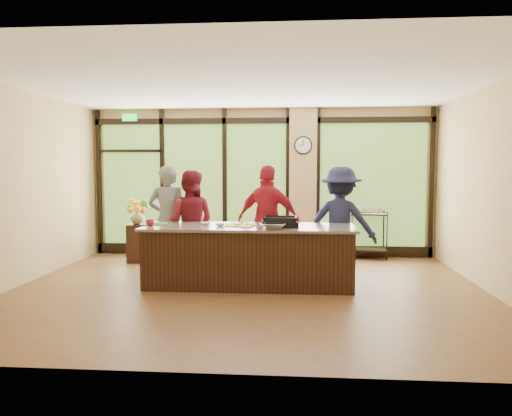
% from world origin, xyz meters
% --- Properties ---
extents(floor, '(7.00, 7.00, 0.00)m').
position_xyz_m(floor, '(0.00, 0.00, 0.00)').
color(floor, brown).
rests_on(floor, ground).
extents(ceiling, '(7.00, 7.00, 0.00)m').
position_xyz_m(ceiling, '(0.00, 0.00, 3.00)').
color(ceiling, white).
rests_on(ceiling, back_wall).
extents(back_wall, '(7.00, 0.00, 7.00)m').
position_xyz_m(back_wall, '(0.00, 3.00, 1.50)').
color(back_wall, tan).
rests_on(back_wall, floor).
extents(left_wall, '(0.00, 6.00, 6.00)m').
position_xyz_m(left_wall, '(-3.50, 0.00, 1.50)').
color(left_wall, tan).
rests_on(left_wall, floor).
extents(right_wall, '(0.00, 6.00, 6.00)m').
position_xyz_m(right_wall, '(3.50, 0.00, 1.50)').
color(right_wall, tan).
rests_on(right_wall, floor).
extents(window_wall, '(6.90, 0.12, 3.00)m').
position_xyz_m(window_wall, '(0.16, 2.95, 1.39)').
color(window_wall, tan).
rests_on(window_wall, floor).
extents(island_base, '(3.10, 1.00, 0.88)m').
position_xyz_m(island_base, '(0.00, 0.30, 0.44)').
color(island_base, black).
rests_on(island_base, floor).
extents(countertop, '(3.20, 1.10, 0.04)m').
position_xyz_m(countertop, '(0.00, 0.30, 0.90)').
color(countertop, gray).
rests_on(countertop, island_base).
extents(wall_clock, '(0.36, 0.04, 0.36)m').
position_xyz_m(wall_clock, '(0.85, 2.87, 2.25)').
color(wall_clock, black).
rests_on(wall_clock, window_wall).
extents(cook_left, '(0.70, 0.48, 1.85)m').
position_xyz_m(cook_left, '(-1.45, 1.05, 0.92)').
color(cook_left, slate).
rests_on(cook_left, floor).
extents(cook_midleft, '(0.92, 0.75, 1.76)m').
position_xyz_m(cook_midleft, '(-1.07, 1.05, 0.88)').
color(cook_midleft, maroon).
rests_on(cook_midleft, floor).
extents(cook_midright, '(1.17, 0.73, 1.85)m').
position_xyz_m(cook_midright, '(0.25, 1.09, 0.92)').
color(cook_midright, maroon).
rests_on(cook_midright, floor).
extents(cook_right, '(1.31, 0.95, 1.82)m').
position_xyz_m(cook_right, '(1.44, 1.01, 0.91)').
color(cook_right, '#1C1E3E').
rests_on(cook_right, floor).
extents(roasting_pan, '(0.55, 0.47, 0.09)m').
position_xyz_m(roasting_pan, '(0.48, 0.20, 0.96)').
color(roasting_pan, black).
rests_on(roasting_pan, countertop).
extents(mixing_bowl, '(0.45, 0.45, 0.09)m').
position_xyz_m(mixing_bowl, '(0.38, -0.09, 0.96)').
color(mixing_bowl, silver).
rests_on(mixing_bowl, countertop).
extents(cutting_board_left, '(0.48, 0.41, 0.01)m').
position_xyz_m(cutting_board_left, '(-1.50, 0.39, 0.93)').
color(cutting_board_left, green).
rests_on(cutting_board_left, countertop).
extents(cutting_board_center, '(0.47, 0.40, 0.01)m').
position_xyz_m(cutting_board_center, '(-0.13, 0.27, 0.93)').
color(cutting_board_center, gold).
rests_on(cutting_board_center, countertop).
extents(cutting_board_right, '(0.44, 0.37, 0.01)m').
position_xyz_m(cutting_board_right, '(-0.15, 0.52, 0.93)').
color(cutting_board_right, gold).
rests_on(cutting_board_right, countertop).
extents(prep_bowl_near, '(0.16, 0.16, 0.04)m').
position_xyz_m(prep_bowl_near, '(-0.43, 0.20, 0.94)').
color(prep_bowl_near, white).
rests_on(prep_bowl_near, countertop).
extents(prep_bowl_mid, '(0.15, 0.15, 0.04)m').
position_xyz_m(prep_bowl_mid, '(-0.70, 0.38, 0.94)').
color(prep_bowl_mid, white).
rests_on(prep_bowl_mid, countertop).
extents(prep_bowl_far, '(0.16, 0.16, 0.03)m').
position_xyz_m(prep_bowl_far, '(0.48, 0.45, 0.94)').
color(prep_bowl_far, white).
rests_on(prep_bowl_far, countertop).
extents(red_ramekin, '(0.14, 0.14, 0.10)m').
position_xyz_m(red_ramekin, '(-1.50, 0.18, 0.97)').
color(red_ramekin, '#A6101F').
rests_on(red_ramekin, countertop).
extents(flower_stand, '(0.39, 0.39, 0.73)m').
position_xyz_m(flower_stand, '(-2.30, 2.04, 0.36)').
color(flower_stand, black).
rests_on(flower_stand, floor).
extents(flower_vase, '(0.27, 0.27, 0.28)m').
position_xyz_m(flower_vase, '(-2.30, 2.04, 0.87)').
color(flower_vase, '#8E754D').
rests_on(flower_vase, flower_stand).
extents(bar_cart, '(0.79, 0.52, 1.01)m').
position_xyz_m(bar_cart, '(2.14, 2.75, 0.60)').
color(bar_cart, black).
rests_on(bar_cart, floor).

